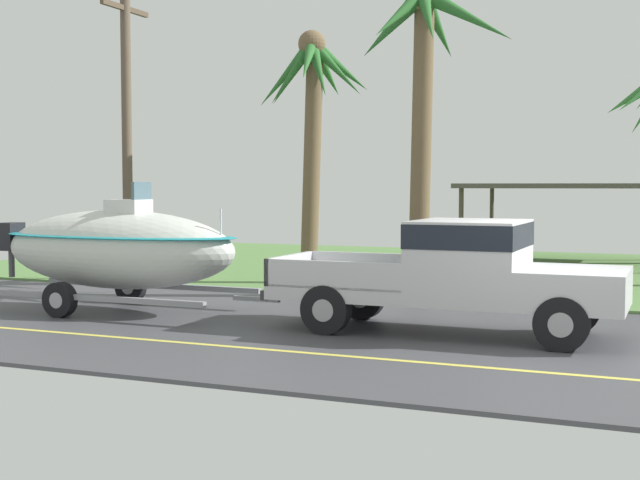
{
  "coord_description": "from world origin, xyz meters",
  "views": [
    {
      "loc": [
        1.62,
        -12.97,
        2.4
      ],
      "look_at": [
        -4.41,
        1.28,
        1.41
      ],
      "focal_mm": 48.48,
      "sensor_mm": 36.0,
      "label": 1
    }
  ],
  "objects": [
    {
      "name": "ground",
      "position": [
        0.0,
        8.38,
        -0.01
      ],
      "size": [
        36.0,
        22.0,
        0.11
      ],
      "color": "#424247"
    },
    {
      "name": "pickup_truck_towing",
      "position": [
        -1.56,
        0.61,
        1.03
      ],
      "size": [
        5.84,
        1.98,
        1.84
      ],
      "color": "silver",
      "rests_on": "ground"
    },
    {
      "name": "boat_on_trailer",
      "position": [
        -8.31,
        0.61,
        1.19
      ],
      "size": [
        6.18,
        2.41,
        2.46
      ],
      "color": "gray",
      "rests_on": "ground"
    },
    {
      "name": "carport_awning",
      "position": [
        -1.46,
        13.99,
        2.33
      ],
      "size": [
        6.35,
        4.85,
        2.45
      ],
      "color": "#4C4238",
      "rests_on": "ground"
    },
    {
      "name": "palm_tree_mid",
      "position": [
        -3.6,
        5.05,
        4.86
      ],
      "size": [
        3.45,
        2.65,
        6.83
      ],
      "color": "brown",
      "rests_on": "ground"
    },
    {
      "name": "palm_tree_far_left",
      "position": [
        -6.66,
        6.18,
        4.47
      ],
      "size": [
        2.73,
        3.38,
        6.1
      ],
      "color": "brown",
      "rests_on": "ground"
    },
    {
      "name": "utility_pole",
      "position": [
        -10.81,
        4.47,
        3.75
      ],
      "size": [
        0.24,
        1.8,
        7.21
      ],
      "color": "brown",
      "rests_on": "ground"
    }
  ]
}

